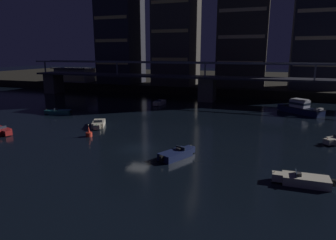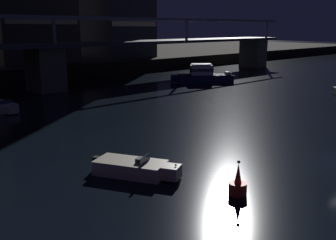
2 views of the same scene
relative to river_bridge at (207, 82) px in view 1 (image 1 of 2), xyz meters
name	(u,v)px [view 1 (image 1 of 2)]	position (x,y,z in m)	size (l,w,h in m)	color
ground_plane	(138,149)	(0.00, -39.24, -4.55)	(400.00, 400.00, 0.00)	black
far_riverbank	(233,80)	(0.00, 48.01, -3.45)	(240.00, 80.00, 2.20)	black
river_bridge	(207,82)	(0.00, 0.00, 0.00)	(97.87, 6.40, 9.38)	#605B51
tower_west_low	(120,30)	(-30.64, 13.61, 13.87)	(11.53, 11.81, 32.75)	#282833
tower_west_tall	(177,18)	(-12.67, 14.50, 16.73)	(11.45, 12.77, 38.46)	#423D38
tower_central	(243,24)	(6.06, 16.13, 14.64)	(13.08, 8.87, 34.28)	#38332D
tower_east_tall	(317,25)	(24.51, 17.03, 13.90)	(11.33, 10.17, 32.80)	#282833
waterfront_pavilion	(75,75)	(-47.33, 11.91, -0.11)	(12.40, 7.40, 4.70)	#B2AD9E
cabin_cruiser_near_left	(300,108)	(20.38, -8.85, -3.50)	(8.39, 7.36, 2.79)	#19234C
speedboat_near_center	(59,112)	(-23.30, -25.38, -4.13)	(5.12, 3.00, 1.16)	#196066
speedboat_near_right	(177,154)	(5.49, -40.64, -4.13)	(3.31, 4.98, 1.16)	#19234C
speedboat_mid_left	(303,180)	(18.27, -43.41, -4.13)	(5.20, 1.88, 1.16)	beige
speedboat_mid_center	(159,103)	(-9.14, -8.66, -4.13)	(1.85, 5.20, 1.16)	beige
speedboat_mid_right	(99,124)	(-10.78, -31.12, -4.13)	(3.37, 4.96, 1.16)	beige
speedboat_far_left	(0,131)	(-21.95, -39.66, -4.13)	(5.17, 2.82, 1.16)	maroon
channel_buoy	(89,133)	(-8.77, -36.68, -4.07)	(0.90, 0.90, 1.76)	red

